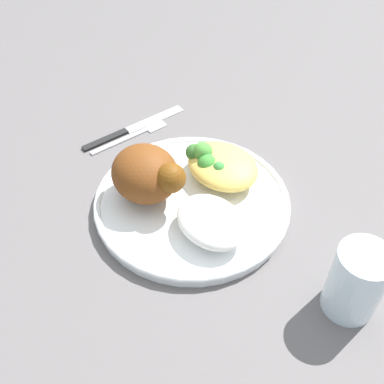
{
  "coord_description": "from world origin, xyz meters",
  "views": [
    {
      "loc": [
        0.34,
        -0.27,
        0.47
      ],
      "look_at": [
        0.0,
        0.0,
        0.03
      ],
      "focal_mm": 42.83,
      "sensor_mm": 36.0,
      "label": 1
    }
  ],
  "objects_px": {
    "plate": "(192,202)",
    "roasted_chicken": "(147,174)",
    "water_glass": "(356,282)",
    "mac_cheese_with_broccoli": "(219,164)",
    "rice_pile": "(211,222)",
    "knife": "(126,130)",
    "fork": "(132,135)"
  },
  "relations": [
    {
      "from": "plate",
      "to": "roasted_chicken",
      "type": "bearing_deg",
      "value": -134.76
    },
    {
      "from": "water_glass",
      "to": "roasted_chicken",
      "type": "bearing_deg",
      "value": -162.43
    },
    {
      "from": "roasted_chicken",
      "to": "mac_cheese_with_broccoli",
      "type": "height_order",
      "value": "roasted_chicken"
    },
    {
      "from": "roasted_chicken",
      "to": "rice_pile",
      "type": "bearing_deg",
      "value": 13.62
    },
    {
      "from": "plate",
      "to": "mac_cheese_with_broccoli",
      "type": "height_order",
      "value": "mac_cheese_with_broccoli"
    },
    {
      "from": "mac_cheese_with_broccoli",
      "to": "water_glass",
      "type": "xyz_separation_m",
      "value": [
        0.24,
        -0.01,
        0.01
      ]
    },
    {
      "from": "roasted_chicken",
      "to": "knife",
      "type": "relative_size",
      "value": 0.56
    },
    {
      "from": "knife",
      "to": "plate",
      "type": "bearing_deg",
      "value": -5.47
    },
    {
      "from": "roasted_chicken",
      "to": "knife",
      "type": "xyz_separation_m",
      "value": [
        -0.16,
        0.06,
        -0.05
      ]
    },
    {
      "from": "roasted_chicken",
      "to": "knife",
      "type": "distance_m",
      "value": 0.18
    },
    {
      "from": "roasted_chicken",
      "to": "fork",
      "type": "bearing_deg",
      "value": 156.04
    },
    {
      "from": "plate",
      "to": "water_glass",
      "type": "xyz_separation_m",
      "value": [
        0.23,
        0.04,
        0.04
      ]
    },
    {
      "from": "fork",
      "to": "water_glass",
      "type": "bearing_deg",
      "value": 3.3
    },
    {
      "from": "water_glass",
      "to": "plate",
      "type": "bearing_deg",
      "value": -169.14
    },
    {
      "from": "rice_pile",
      "to": "knife",
      "type": "xyz_separation_m",
      "value": [
        -0.26,
        0.04,
        -0.03
      ]
    },
    {
      "from": "plate",
      "to": "knife",
      "type": "relative_size",
      "value": 1.41
    },
    {
      "from": "mac_cheese_with_broccoli",
      "to": "fork",
      "type": "xyz_separation_m",
      "value": [
        -0.17,
        -0.04,
        -0.03
      ]
    },
    {
      "from": "plate",
      "to": "rice_pile",
      "type": "height_order",
      "value": "rice_pile"
    },
    {
      "from": "plate",
      "to": "rice_pile",
      "type": "xyz_separation_m",
      "value": [
        0.06,
        -0.02,
        0.03
      ]
    },
    {
      "from": "rice_pile",
      "to": "plate",
      "type": "bearing_deg",
      "value": 163.99
    },
    {
      "from": "mac_cheese_with_broccoli",
      "to": "fork",
      "type": "distance_m",
      "value": 0.18
    },
    {
      "from": "rice_pile",
      "to": "mac_cheese_with_broccoli",
      "type": "height_order",
      "value": "mac_cheese_with_broccoli"
    },
    {
      "from": "roasted_chicken",
      "to": "fork",
      "type": "relative_size",
      "value": 0.75
    },
    {
      "from": "rice_pile",
      "to": "knife",
      "type": "bearing_deg",
      "value": 172.02
    },
    {
      "from": "plate",
      "to": "rice_pile",
      "type": "distance_m",
      "value": 0.07
    },
    {
      "from": "fork",
      "to": "knife",
      "type": "relative_size",
      "value": 0.75
    },
    {
      "from": "roasted_chicken",
      "to": "mac_cheese_with_broccoli",
      "type": "bearing_deg",
      "value": 74.0
    },
    {
      "from": "roasted_chicken",
      "to": "rice_pile",
      "type": "relative_size",
      "value": 1.09
    },
    {
      "from": "knife",
      "to": "rice_pile",
      "type": "bearing_deg",
      "value": -7.98
    },
    {
      "from": "plate",
      "to": "mac_cheese_with_broccoli",
      "type": "bearing_deg",
      "value": 102.45
    },
    {
      "from": "water_glass",
      "to": "fork",
      "type": "bearing_deg",
      "value": -176.7
    },
    {
      "from": "rice_pile",
      "to": "mac_cheese_with_broccoli",
      "type": "relative_size",
      "value": 0.91
    }
  ]
}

